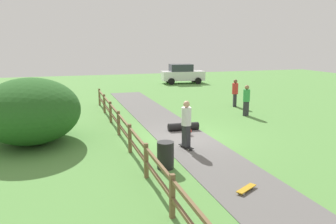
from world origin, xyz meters
The scene contains 11 objects.
ground_plane centered at (0.00, 0.00, 0.00)m, with size 60.00×60.00×0.00m, color #568E42.
asphalt_path centered at (0.00, 0.00, 0.01)m, with size 2.40×28.00×0.02m, color #605E5B.
wooden_fence centered at (-2.60, 0.00, 0.67)m, with size 0.12×18.12×1.10m.
bush_large centered at (-6.21, 1.30, 1.34)m, with size 4.01×4.81×2.68m, color #23561E.
trash_bin centered at (-1.80, -3.26, 0.45)m, with size 0.56×0.56×0.90m, color black.
skater_riding centered at (-0.42, -1.49, 1.08)m, with size 0.46×0.82×1.88m.
skater_fallen centered at (0.42, 1.07, 0.20)m, with size 1.48×1.20×0.36m.
skateboard_loose centered at (-0.17, -5.67, 0.09)m, with size 0.79×0.58×0.08m.
bystander_green centered at (4.94, 3.25, 0.96)m, with size 0.52×0.52×1.74m.
bystander_red centered at (5.67, 5.93, 0.97)m, with size 0.49×0.49×1.75m.
parked_car_white centered at (6.67, 18.75, 0.96)m, with size 4.35×2.34×1.92m.
Camera 1 is at (-4.93, -13.54, 4.12)m, focal length 36.61 mm.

